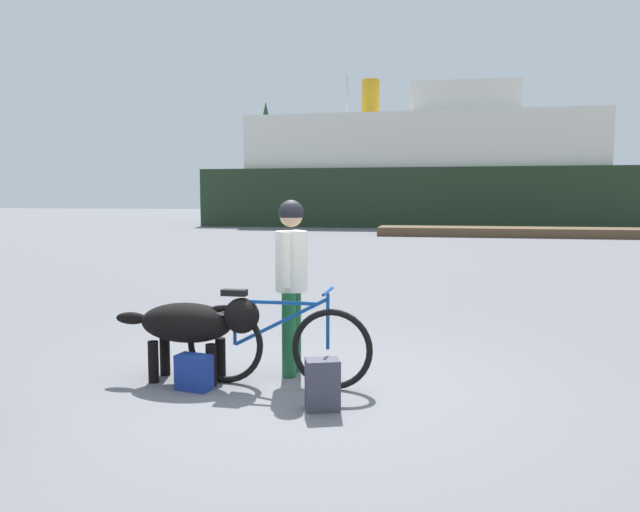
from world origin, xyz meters
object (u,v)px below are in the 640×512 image
(sailboat_moored, at_px, (347,217))
(handbag_pannier, at_px, (194,372))
(person_cyclist, at_px, (291,270))
(dog, at_px, (195,324))
(ferry_boat, at_px, (421,174))
(bicycle, at_px, (276,344))
(backpack, at_px, (322,384))

(sailboat_moored, bearing_deg, handbag_pannier, -83.44)
(person_cyclist, relative_size, dog, 1.19)
(person_cyclist, height_order, sailboat_moored, sailboat_moored)
(person_cyclist, height_order, ferry_boat, ferry_boat)
(handbag_pannier, bearing_deg, bicycle, 19.82)
(bicycle, height_order, dog, bicycle)
(bicycle, height_order, ferry_boat, ferry_boat)
(person_cyclist, relative_size, ferry_boat, 0.07)
(dog, distance_m, sailboat_moored, 32.70)
(handbag_pannier, height_order, sailboat_moored, sailboat_moored)
(person_cyclist, distance_m, backpack, 1.38)
(bicycle, relative_size, backpack, 4.18)
(bicycle, bearing_deg, ferry_boat, 89.86)
(dog, distance_m, backpack, 1.50)
(person_cyclist, relative_size, backpack, 4.07)
(bicycle, bearing_deg, sailboat_moored, 97.85)
(sailboat_moored, bearing_deg, backpack, -81.34)
(person_cyclist, xyz_separation_m, ferry_boat, (0.04, 32.88, 2.15))
(handbag_pannier, height_order, ferry_boat, ferry_boat)
(backpack, xyz_separation_m, ferry_boat, (-0.47, 33.84, 3.00))
(handbag_pannier, distance_m, ferry_boat, 33.70)
(dog, relative_size, backpack, 3.41)
(ferry_boat, distance_m, sailboat_moored, 5.36)
(backpack, distance_m, handbag_pannier, 1.30)
(backpack, height_order, ferry_boat, ferry_boat)
(handbag_pannier, xyz_separation_m, ferry_boat, (0.80, 33.56, 3.05))
(sailboat_moored, bearing_deg, person_cyclist, -81.97)
(dog, bearing_deg, person_cyclist, 26.21)
(person_cyclist, xyz_separation_m, handbag_pannier, (-0.76, -0.68, -0.90))
(sailboat_moored, bearing_deg, bicycle, -82.15)
(person_cyclist, relative_size, handbag_pannier, 5.35)
(handbag_pannier, bearing_deg, ferry_boat, 88.63)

